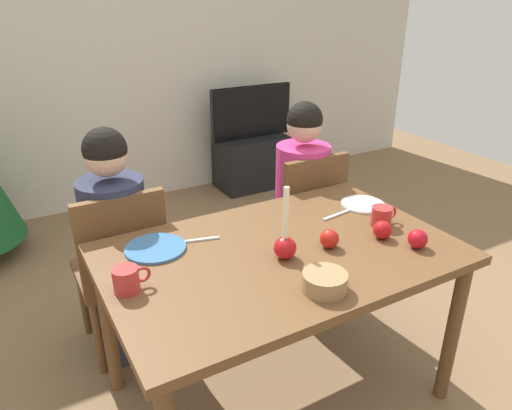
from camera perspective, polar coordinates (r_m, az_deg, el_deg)
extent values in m
plane|color=brown|center=(2.38, 2.55, -21.30)|extent=(7.68, 7.68, 0.00)
cube|color=beige|center=(4.12, -17.56, 17.63)|extent=(6.40, 0.10, 2.60)
cube|color=brown|center=(1.93, 2.95, -5.92)|extent=(1.40, 0.90, 0.04)
cylinder|color=brown|center=(2.28, 22.48, -13.94)|extent=(0.06, 0.06, 0.71)
cylinder|color=brown|center=(2.25, -17.28, -13.64)|extent=(0.06, 0.06, 0.71)
cylinder|color=brown|center=(2.72, 9.84, -5.74)|extent=(0.06, 0.06, 0.71)
cube|color=brown|center=(2.48, -16.08, -7.62)|extent=(0.40, 0.40, 0.04)
cube|color=brown|center=(2.20, -15.61, -4.41)|extent=(0.40, 0.04, 0.45)
cylinder|color=brown|center=(2.77, -13.03, -9.12)|extent=(0.04, 0.04, 0.41)
cylinder|color=brown|center=(2.72, -19.96, -10.76)|extent=(0.04, 0.04, 0.41)
cylinder|color=brown|center=(2.50, -10.61, -12.95)|extent=(0.04, 0.04, 0.41)
cylinder|color=brown|center=(2.44, -18.37, -14.92)|extent=(0.04, 0.04, 0.41)
cube|color=brown|center=(2.85, 4.74, -2.32)|extent=(0.40, 0.40, 0.04)
cube|color=brown|center=(2.61, 7.13, 0.96)|extent=(0.40, 0.04, 0.45)
cylinder|color=brown|center=(3.16, 5.45, -4.09)|extent=(0.04, 0.04, 0.41)
cylinder|color=brown|center=(3.00, 0.07, -5.63)|extent=(0.04, 0.04, 0.41)
cylinder|color=brown|center=(2.93, 9.25, -6.81)|extent=(0.04, 0.04, 0.41)
cylinder|color=brown|center=(2.75, 3.61, -8.69)|extent=(0.04, 0.04, 0.41)
cube|color=#33384C|center=(2.55, -15.25, -12.08)|extent=(0.28, 0.28, 0.45)
cylinder|color=#282D47|center=(2.31, -16.49, -2.71)|extent=(0.30, 0.30, 0.48)
sphere|color=tan|center=(2.18, -17.59, 5.65)|extent=(0.19, 0.19, 0.19)
sphere|color=black|center=(2.17, -17.69, 6.40)|extent=(0.19, 0.19, 0.19)
cube|color=#33384C|center=(2.91, 5.16, -6.32)|extent=(0.28, 0.28, 0.45)
cylinder|color=#D1337A|center=(2.70, 5.52, 2.20)|extent=(0.30, 0.30, 0.48)
sphere|color=tan|center=(2.59, 5.84, 9.50)|extent=(0.19, 0.19, 0.19)
sphere|color=black|center=(2.58, 5.87, 10.15)|extent=(0.19, 0.19, 0.19)
cube|color=black|center=(4.48, -0.53, 5.21)|extent=(0.64, 0.40, 0.48)
cube|color=black|center=(4.35, -0.56, 11.09)|extent=(0.79, 0.04, 0.46)
cube|color=black|center=(4.35, -0.55, 11.08)|extent=(0.76, 0.05, 0.46)
sphere|color=red|center=(1.84, 3.49, -5.14)|extent=(0.09, 0.09, 0.09)
cylinder|color=#EFE5C6|center=(1.78, 3.61, -0.95)|extent=(0.02, 0.02, 0.21)
cylinder|color=teal|center=(1.96, -11.96, -5.09)|extent=(0.25, 0.25, 0.01)
cylinder|color=silver|center=(2.36, 12.67, 0.07)|extent=(0.21, 0.21, 0.01)
cylinder|color=#B72D2D|center=(1.71, -15.30, -8.66)|extent=(0.09, 0.09, 0.09)
torus|color=#B72D2D|center=(1.72, -13.47, -8.09)|extent=(0.06, 0.01, 0.06)
cylinder|color=#B72D2D|center=(2.16, 14.79, -1.33)|extent=(0.09, 0.09, 0.09)
torus|color=#B72D2D|center=(2.20, 15.88, -0.90)|extent=(0.06, 0.01, 0.06)
cube|color=silver|center=(2.00, -6.99, -4.19)|extent=(0.18, 0.06, 0.01)
cube|color=silver|center=(2.23, 9.74, -1.14)|extent=(0.18, 0.04, 0.01)
cylinder|color=#99754C|center=(1.68, 8.23, -9.09)|extent=(0.16, 0.16, 0.06)
sphere|color=#B31D15|center=(1.94, 8.78, -4.01)|extent=(0.08, 0.08, 0.08)
sphere|color=#AD1014|center=(2.05, 14.90, -2.90)|extent=(0.08, 0.08, 0.08)
sphere|color=red|center=(2.02, 18.80, -3.86)|extent=(0.08, 0.08, 0.08)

